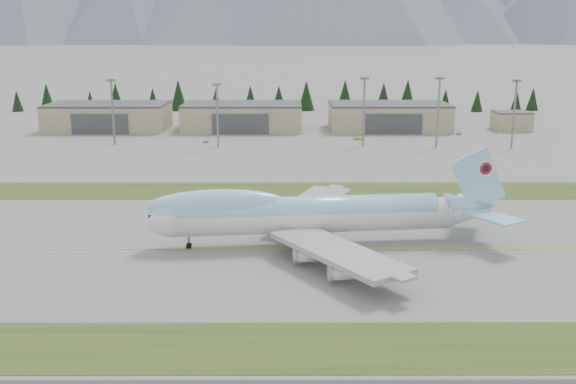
{
  "coord_description": "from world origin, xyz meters",
  "views": [
    {
      "loc": [
        3.08,
        -112.64,
        39.18
      ],
      "look_at": [
        3.35,
        11.72,
        8.0
      ],
      "focal_mm": 40.0,
      "sensor_mm": 36.0,
      "label": 1
    }
  ],
  "objects_px": {
    "service_vehicle_a": "(206,142)",
    "service_vehicle_c": "(459,135)",
    "hangar_right": "(389,116)",
    "hangar_center": "(243,116)",
    "hangar_left": "(109,116)",
    "service_vehicle_b": "(359,140)",
    "boeing_747_freighter": "(310,214)"
  },
  "relations": [
    {
      "from": "service_vehicle_a",
      "to": "service_vehicle_c",
      "type": "xyz_separation_m",
      "value": [
        96.89,
        17.35,
        0.0
      ]
    },
    {
      "from": "hangar_right",
      "to": "hangar_center",
      "type": "bearing_deg",
      "value": 180.0
    },
    {
      "from": "hangar_left",
      "to": "service_vehicle_c",
      "type": "height_order",
      "value": "hangar_left"
    },
    {
      "from": "service_vehicle_b",
      "to": "service_vehicle_c",
      "type": "xyz_separation_m",
      "value": [
        40.57,
        12.38,
        0.0
      ]
    },
    {
      "from": "boeing_747_freighter",
      "to": "service_vehicle_a",
      "type": "distance_m",
      "value": 120.77
    },
    {
      "from": "hangar_left",
      "to": "service_vehicle_b",
      "type": "distance_m",
      "value": 103.53
    },
    {
      "from": "hangar_left",
      "to": "hangar_right",
      "type": "distance_m",
      "value": 115.0
    },
    {
      "from": "hangar_center",
      "to": "service_vehicle_b",
      "type": "relative_size",
      "value": 11.72
    },
    {
      "from": "hangar_center",
      "to": "hangar_right",
      "type": "bearing_deg",
      "value": 0.0
    },
    {
      "from": "service_vehicle_a",
      "to": "service_vehicle_b",
      "type": "relative_size",
      "value": 0.96
    },
    {
      "from": "hangar_center",
      "to": "hangar_right",
      "type": "height_order",
      "value": "same"
    },
    {
      "from": "hangar_left",
      "to": "hangar_right",
      "type": "bearing_deg",
      "value": 0.0
    },
    {
      "from": "service_vehicle_c",
      "to": "service_vehicle_a",
      "type": "bearing_deg",
      "value": -142.06
    },
    {
      "from": "service_vehicle_b",
      "to": "service_vehicle_c",
      "type": "distance_m",
      "value": 42.42
    },
    {
      "from": "boeing_747_freighter",
      "to": "service_vehicle_b",
      "type": "height_order",
      "value": "boeing_747_freighter"
    },
    {
      "from": "hangar_left",
      "to": "hangar_right",
      "type": "xyz_separation_m",
      "value": [
        115.0,
        0.0,
        0.0
      ]
    },
    {
      "from": "boeing_747_freighter",
      "to": "hangar_center",
      "type": "distance_m",
      "value": 148.66
    },
    {
      "from": "hangar_left",
      "to": "service_vehicle_b",
      "type": "height_order",
      "value": "hangar_left"
    },
    {
      "from": "boeing_747_freighter",
      "to": "service_vehicle_b",
      "type": "xyz_separation_m",
      "value": [
        22.62,
        120.78,
        -6.0
      ]
    },
    {
      "from": "hangar_center",
      "to": "service_vehicle_c",
      "type": "height_order",
      "value": "hangar_center"
    },
    {
      "from": "hangar_center",
      "to": "service_vehicle_b",
      "type": "height_order",
      "value": "hangar_center"
    },
    {
      "from": "boeing_747_freighter",
      "to": "hangar_right",
      "type": "relative_size",
      "value": 1.44
    },
    {
      "from": "boeing_747_freighter",
      "to": "service_vehicle_c",
      "type": "bearing_deg",
      "value": 58.76
    },
    {
      "from": "hangar_right",
      "to": "service_vehicle_a",
      "type": "distance_m",
      "value": 77.99
    },
    {
      "from": "hangar_right",
      "to": "service_vehicle_b",
      "type": "bearing_deg",
      "value": -119.79
    },
    {
      "from": "hangar_center",
      "to": "service_vehicle_a",
      "type": "relative_size",
      "value": 12.16
    },
    {
      "from": "boeing_747_freighter",
      "to": "hangar_left",
      "type": "height_order",
      "value": "boeing_747_freighter"
    },
    {
      "from": "hangar_right",
      "to": "service_vehicle_c",
      "type": "distance_m",
      "value": 29.57
    },
    {
      "from": "boeing_747_freighter",
      "to": "hangar_left",
      "type": "relative_size",
      "value": 1.44
    },
    {
      "from": "service_vehicle_b",
      "to": "hangar_center",
      "type": "bearing_deg",
      "value": 81.53
    },
    {
      "from": "hangar_left",
      "to": "hangar_center",
      "type": "distance_m",
      "value": 55.0
    },
    {
      "from": "hangar_left",
      "to": "hangar_center",
      "type": "relative_size",
      "value": 1.0
    }
  ]
}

